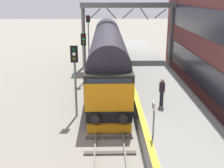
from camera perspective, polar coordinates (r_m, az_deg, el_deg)
The scene contains 10 objects.
ground_plane at distance 20.68m, azimuth -0.71°, elevation -3.39°, with size 140.00×140.00×0.00m, color gray.
track_main at distance 20.66m, azimuth -0.72°, elevation -3.25°, with size 2.50×60.00×0.15m.
station_platform at distance 20.85m, azimuth 9.22°, elevation -1.99°, with size 4.00×44.00×1.01m.
diesel_locomotive at distance 24.70m, azimuth -0.84°, elevation 6.07°, with size 2.74×19.81×4.68m.
signal_post_near at distance 17.43m, azimuth -7.30°, elevation 2.36°, with size 0.44×0.22×4.44m.
signal_post_mid at distance 24.62m, azimuth -5.56°, elevation 6.46°, with size 0.44×0.22×4.19m.
signal_post_far at distance 31.56m, azimuth -4.66°, elevation 9.70°, with size 0.44×0.22×5.13m.
platform_number_sign at distance 13.36m, azimuth 8.18°, elevation -5.72°, with size 0.10×0.44×1.67m.
waiting_passenger at distance 17.13m, azimuth 9.79°, elevation -1.05°, with size 0.42×0.49×1.64m.
overhead_footbridge at distance 29.58m, azimuth 3.15°, elevation 14.37°, with size 9.30×2.00×6.51m.
Camera 1 is at (-0.16, -19.34, 7.33)m, focal length 46.58 mm.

